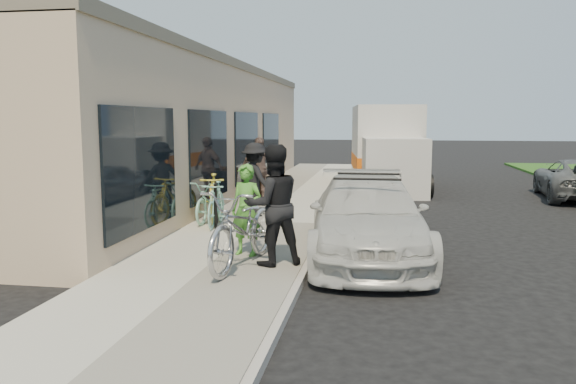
{
  "coord_description": "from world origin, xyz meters",
  "views": [
    {
      "loc": [
        0.69,
        -9.42,
        2.47
      ],
      "look_at": [
        -1.08,
        1.44,
        1.05
      ],
      "focal_mm": 35.0,
      "sensor_mm": 36.0,
      "label": 1
    }
  ],
  "objects": [
    {
      "name": "cruiser_bike_b",
      "position": [
        -3.12,
        2.88,
        0.62
      ],
      "size": [
        0.71,
        1.82,
        0.94
      ],
      "primitive_type": "imported",
      "rotation": [
        0.0,
        0.0,
        -0.05
      ],
      "color": "#89CCB7",
      "rests_on": "sidewalk"
    },
    {
      "name": "tandem_bike",
      "position": [
        -1.4,
        -0.94,
        0.78
      ],
      "size": [
        1.21,
        2.51,
        1.26
      ],
      "primitive_type": "imported",
      "rotation": [
        0.0,
        0.0,
        -0.16
      ],
      "color": "#B2B3B5",
      "rests_on": "sidewalk"
    },
    {
      "name": "bystander_b",
      "position": [
        -2.71,
        6.17,
        1.07
      ],
      "size": [
        1.16,
        0.91,
        1.83
      ],
      "primitive_type": "imported",
      "rotation": [
        0.0,
        0.0,
        0.51
      ],
      "color": "brown",
      "rests_on": "sidewalk"
    },
    {
      "name": "sedan_white",
      "position": [
        0.49,
        0.64,
        0.72
      ],
      "size": [
        2.41,
        5.12,
        1.48
      ],
      "rotation": [
        0.0,
        0.0,
        0.08
      ],
      "color": "silver",
      "rests_on": "ground"
    },
    {
      "name": "sedan_silver",
      "position": [
        0.41,
        5.62,
        0.6
      ],
      "size": [
        1.74,
        3.64,
        1.2
      ],
      "primitive_type": "imported",
      "rotation": [
        0.0,
        0.0,
        0.09
      ],
      "color": "#AAAAB0",
      "rests_on": "ground"
    },
    {
      "name": "sandwich_board",
      "position": [
        -3.04,
        6.8,
        0.61
      ],
      "size": [
        0.67,
        0.68,
        0.89
      ],
      "rotation": [
        0.0,
        0.0,
        0.29
      ],
      "color": "black",
      "rests_on": "sidewalk"
    },
    {
      "name": "bike_rack",
      "position": [
        -2.83,
        2.31,
        0.73
      ],
      "size": [
        0.23,
        0.66,
        0.96
      ],
      "rotation": [
        0.0,
        0.0,
        0.26
      ],
      "color": "black",
      "rests_on": "sidewalk"
    },
    {
      "name": "storefront",
      "position": [
        -5.24,
        7.99,
        2.12
      ],
      "size": [
        3.6,
        20.0,
        4.22
      ],
      "color": "#CAAA8C",
      "rests_on": "ground"
    },
    {
      "name": "sidewalk",
      "position": [
        -2.0,
        3.0,
        0.07
      ],
      "size": [
        3.0,
        34.0,
        0.15
      ],
      "primitive_type": "cube",
      "color": "#ADAA9C",
      "rests_on": "ground"
    },
    {
      "name": "moving_truck",
      "position": [
        0.94,
        11.32,
        1.32
      ],
      "size": [
        2.82,
        6.24,
        2.98
      ],
      "rotation": [
        0.0,
        0.0,
        0.1
      ],
      "color": "beige",
      "rests_on": "ground"
    },
    {
      "name": "ground",
      "position": [
        0.0,
        0.0,
        0.0
      ],
      "size": [
        120.0,
        120.0,
        0.0
      ],
      "primitive_type": "plane",
      "color": "black",
      "rests_on": "ground"
    },
    {
      "name": "man_standing",
      "position": [
        -0.97,
        -0.73,
        1.12
      ],
      "size": [
        1.18,
        1.1,
        1.94
      ],
      "primitive_type": "imported",
      "rotation": [
        0.0,
        0.0,
        3.64
      ],
      "color": "black",
      "rests_on": "sidewalk"
    },
    {
      "name": "cruiser_bike_a",
      "position": [
        -2.83,
        2.31,
        0.64
      ],
      "size": [
        0.6,
        1.67,
        0.98
      ],
      "primitive_type": "imported",
      "rotation": [
        0.0,
        0.0,
        0.08
      ],
      "color": "#89CCB7",
      "rests_on": "sidewalk"
    },
    {
      "name": "cruiser_bike_c",
      "position": [
        -2.99,
        2.65,
        0.7
      ],
      "size": [
        0.94,
        1.9,
        1.1
      ],
      "primitive_type": "imported",
      "rotation": [
        0.0,
        0.0,
        0.24
      ],
      "color": "gold",
      "rests_on": "sidewalk"
    },
    {
      "name": "curb",
      "position": [
        -0.45,
        3.0,
        0.07
      ],
      "size": [
        0.12,
        34.0,
        0.13
      ],
      "primitive_type": "cube",
      "color": "#A29C94",
      "rests_on": "ground"
    },
    {
      "name": "bystander_a",
      "position": [
        -2.26,
        3.71,
        1.04
      ],
      "size": [
        1.3,
        1.24,
        1.77
      ],
      "primitive_type": "imported",
      "rotation": [
        0.0,
        0.0,
        2.44
      ],
      "color": "black",
      "rests_on": "sidewalk"
    },
    {
      "name": "far_car_gray",
      "position": [
        6.79,
        9.24,
        0.62
      ],
      "size": [
        2.57,
        4.69,
        1.25
      ],
      "primitive_type": "imported",
      "rotation": [
        0.0,
        0.0,
        3.03
      ],
      "color": "#56595B",
      "rests_on": "ground"
    },
    {
      "name": "woman_rider",
      "position": [
        -1.54,
        -0.18,
        0.94
      ],
      "size": [
        0.66,
        0.52,
        1.58
      ],
      "primitive_type": "imported",
      "rotation": [
        0.0,
        0.0,
        -0.28
      ],
      "color": "#489331",
      "rests_on": "sidewalk"
    }
  ]
}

